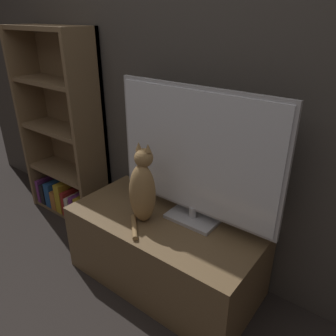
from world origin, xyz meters
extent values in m
cube|color=#47423D|center=(0.00, 1.22, 1.30)|extent=(4.80, 0.05, 2.60)
cube|color=brown|center=(0.00, 0.90, 0.22)|extent=(1.12, 0.55, 0.44)
cube|color=#B7B7BC|center=(0.13, 1.00, 0.45)|extent=(0.29, 0.18, 0.02)
cylinder|color=#B7B7BC|center=(0.13, 1.00, 0.49)|extent=(0.04, 0.04, 0.06)
cube|color=#B7B7BC|center=(0.13, 1.01, 0.85)|extent=(0.97, 0.02, 0.69)
cube|color=white|center=(0.13, 1.00, 0.85)|extent=(0.93, 0.01, 0.65)
ellipsoid|color=#997547|center=(-0.09, 0.83, 0.61)|extent=(0.17, 0.16, 0.35)
ellipsoid|color=silver|center=(-0.10, 0.88, 0.60)|extent=(0.09, 0.06, 0.19)
sphere|color=#997547|center=(-0.10, 0.85, 0.82)|extent=(0.12, 0.12, 0.10)
cone|color=#997547|center=(-0.12, 0.85, 0.88)|extent=(0.04, 0.04, 0.04)
cone|color=#997547|center=(-0.07, 0.86, 0.88)|extent=(0.04, 0.04, 0.04)
cylinder|color=#997547|center=(-0.07, 0.73, 0.46)|extent=(0.17, 0.17, 0.03)
cube|color=brown|center=(-1.44, 1.05, 0.72)|extent=(0.03, 0.28, 1.43)
cube|color=brown|center=(-0.76, 1.05, 0.72)|extent=(0.03, 0.28, 1.43)
cube|color=brown|center=(-1.10, 1.18, 0.72)|extent=(0.71, 0.03, 1.43)
cube|color=brown|center=(-1.10, 1.05, 0.01)|extent=(0.65, 0.25, 0.03)
cube|color=brown|center=(-1.10, 1.05, 0.37)|extent=(0.65, 0.25, 0.03)
cube|color=brown|center=(-1.10, 1.05, 0.72)|extent=(0.65, 0.25, 0.03)
cube|color=brown|center=(-1.10, 1.05, 1.07)|extent=(0.65, 0.25, 0.03)
cube|color=brown|center=(-1.10, 1.05, 1.42)|extent=(0.65, 0.25, 0.03)
cube|color=#6B2D75|center=(-1.39, 1.03, 0.13)|extent=(0.04, 0.20, 0.20)
cube|color=black|center=(-1.33, 1.04, 0.12)|extent=(0.05, 0.22, 0.18)
cube|color=navy|center=(-1.25, 1.02, 0.13)|extent=(0.07, 0.19, 0.21)
cube|color=#AD662D|center=(-1.18, 1.02, 0.11)|extent=(0.06, 0.19, 0.16)
cube|color=#B79323|center=(-1.11, 1.03, 0.15)|extent=(0.07, 0.22, 0.25)
cube|color=maroon|center=(-1.04, 1.01, 0.13)|extent=(0.03, 0.16, 0.20)
cube|color=beige|center=(-1.00, 1.01, 0.11)|extent=(0.05, 0.17, 0.17)
cube|color=#6B2D75|center=(-0.93, 1.01, 0.13)|extent=(0.04, 0.16, 0.20)
cube|color=#B79323|center=(-0.87, 1.03, 0.13)|extent=(0.05, 0.21, 0.21)
cube|color=navy|center=(-0.82, 1.02, 0.13)|extent=(0.05, 0.20, 0.20)
camera|label=1|loc=(0.97, -0.32, 1.51)|focal=35.00mm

